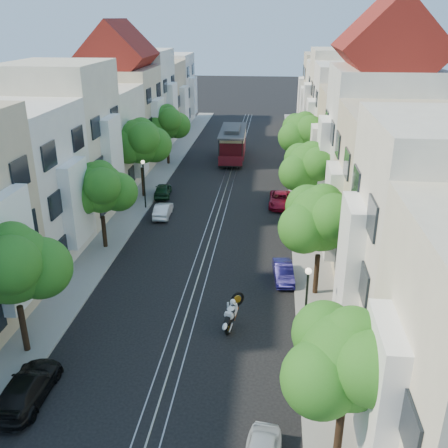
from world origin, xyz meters
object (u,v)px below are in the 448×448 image
(tree_w_a, at_px, (13,266))
(tree_w_c, at_px, (141,142))
(tree_w_b, at_px, (101,189))
(tree_e_c, at_px, (310,168))
(parked_car_e_mid, at_px, (283,272))
(parked_car_w_near, at_px, (27,388))
(parked_car_w_mid, at_px, (163,210))
(lamp_west, at_px, (144,177))
(tree_w_d, at_px, (167,123))
(tree_e_d, at_px, (304,133))
(parked_car_w_far, at_px, (163,190))
(sportbike_rider, at_px, (232,312))
(lamp_east, at_px, (307,295))
(parked_car_e_far, at_px, (280,200))
(cable_car, at_px, (233,142))
(tree_e_b, at_px, (322,220))
(tree_e_a, at_px, (349,362))

(tree_w_a, height_order, tree_w_c, tree_w_c)
(tree_w_b, bearing_deg, tree_e_c, 22.62)
(tree_e_c, relative_size, tree_w_a, 0.98)
(parked_car_e_mid, bearing_deg, tree_w_c, 125.28)
(parked_car_w_near, distance_m, parked_car_w_mid, 21.57)
(lamp_west, bearing_deg, tree_w_d, 93.44)
(tree_e_d, relative_size, tree_w_d, 1.05)
(parked_car_w_near, bearing_deg, lamp_west, -88.77)
(parked_car_w_near, relative_size, parked_car_w_far, 1.22)
(tree_w_b, height_order, parked_car_w_far, tree_w_b)
(tree_w_a, distance_m, sportbike_rider, 10.88)
(lamp_east, height_order, parked_car_w_near, lamp_east)
(tree_w_a, bearing_deg, lamp_west, 87.60)
(tree_w_a, relative_size, parked_car_w_far, 1.89)
(parked_car_e_far, bearing_deg, cable_car, 111.07)
(tree_e_b, xyz_separation_m, lamp_west, (-13.56, 13.02, -1.89))
(tree_w_d, relative_size, lamp_west, 1.57)
(lamp_west, xyz_separation_m, parked_car_w_far, (0.79, 3.36, -2.24))
(tree_e_d, relative_size, parked_car_w_near, 1.60)
(cable_car, bearing_deg, parked_car_e_mid, -80.28)
(tree_e_c, bearing_deg, tree_w_a, -128.66)
(tree_e_b, distance_m, parked_car_w_far, 21.18)
(cable_car, bearing_deg, tree_w_d, -159.19)
(tree_e_a, bearing_deg, sportbike_rider, 120.05)
(sportbike_rider, distance_m, parked_car_e_far, 19.03)
(tree_w_d, relative_size, parked_car_w_near, 1.52)
(tree_w_d, bearing_deg, parked_car_e_mid, -63.84)
(tree_w_c, height_order, parked_car_w_far, tree_w_c)
(tree_w_c, bearing_deg, lamp_west, -74.25)
(tree_w_a, relative_size, tree_w_d, 1.03)
(parked_car_w_far, bearing_deg, parked_car_w_near, 83.42)
(parked_car_w_near, bearing_deg, tree_w_a, -64.49)
(tree_w_b, relative_size, parked_car_w_far, 1.78)
(tree_w_d, xyz_separation_m, lamp_east, (13.44, -31.98, -1.75))
(tree_w_b, bearing_deg, parked_car_w_mid, 66.76)
(parked_car_e_far, bearing_deg, tree_w_c, 176.05)
(tree_e_c, distance_m, lamp_west, 13.82)
(tree_w_c, relative_size, parked_car_e_far, 1.73)
(tree_w_c, relative_size, parked_car_w_mid, 2.10)
(tree_e_c, xyz_separation_m, cable_car, (-7.50, 18.83, -2.54))
(tree_w_a, distance_m, tree_w_c, 23.00)
(lamp_west, relative_size, parked_car_w_near, 0.97)
(tree_w_a, height_order, sportbike_rider, tree_w_a)
(lamp_west, relative_size, parked_car_w_mid, 1.23)
(tree_w_b, xyz_separation_m, tree_w_d, (0.00, 22.00, 0.20))
(lamp_west, bearing_deg, cable_car, 70.16)
(lamp_east, height_order, cable_car, lamp_east)
(lamp_west, distance_m, cable_car, 17.88)
(tree_e_c, height_order, tree_e_d, tree_e_d)
(tree_e_c, bearing_deg, parked_car_w_mid, 178.13)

